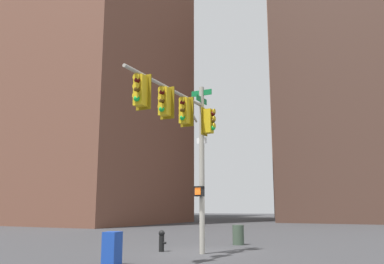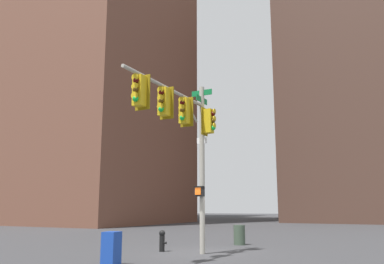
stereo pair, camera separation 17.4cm
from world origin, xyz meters
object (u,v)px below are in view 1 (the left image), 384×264
signal_pole_assembly (185,127)px  newspaper_box (112,249)px  fire_hydrant (162,240)px  litter_bin (238,235)px

signal_pole_assembly → newspaper_box: bearing=-22.6°
signal_pole_assembly → newspaper_box: signal_pole_assembly is taller
signal_pole_assembly → fire_hydrant: signal_pole_assembly is taller
fire_hydrant → newspaper_box: (0.77, -4.33, 0.05)m
newspaper_box → litter_bin: bearing=74.0°
signal_pole_assembly → newspaper_box: size_ratio=6.50×
signal_pole_assembly → fire_hydrant: bearing=-129.7°
fire_hydrant → litter_bin: (1.81, 4.30, 0.00)m
litter_bin → newspaper_box: size_ratio=0.90×
fire_hydrant → litter_bin: bearing=67.2°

